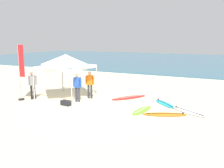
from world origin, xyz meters
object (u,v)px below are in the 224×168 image
Objects in this scene: surfboard_red at (129,97)px; person_orange at (90,83)px; person_blue at (77,86)px; surfboard_cyan at (165,104)px; surfboard_lime at (142,110)px; canopy_tent at (66,60)px; person_grey at (32,83)px; gear_bag_near_tent at (66,103)px; surfboard_orange at (165,114)px; banner_flag at (21,75)px; surfboard_white at (189,112)px.

person_orange is (-2.15, -1.19, 0.95)m from surfboard_red.
person_blue is (-2.36, -2.23, 0.95)m from surfboard_red.
surfboard_lime is at bearing -112.46° from surfboard_cyan.
canopy_tent is 1.70× the size of person_grey.
surfboard_orange is at bearing 7.85° from gear_bag_near_tent.
banner_flag reaches higher than person_orange.
surfboard_lime is 0.81× the size of surfboard_red.
surfboard_lime is 7.52m from banner_flag.
surfboard_orange is (1.25, -0.19, -0.00)m from surfboard_lime.
person_blue is (-4.03, -0.01, 0.95)m from surfboard_lime.
surfboard_orange is 5.36m from person_blue.
person_blue reaches higher than surfboard_cyan.
surfboard_red is at bearing 140.32° from surfboard_orange.
canopy_tent is 1.31× the size of surfboard_orange.
surfboard_lime and surfboard_orange have the same top height.
banner_flag is at bearing -160.11° from person_blue.
person_grey reaches higher than gear_bag_near_tent.
canopy_tent reaches higher than surfboard_cyan.
banner_flag reaches higher than surfboard_white.
person_blue is (2.86, 0.68, 0.00)m from person_grey.
person_blue is 0.50× the size of banner_flag.
person_blue reaches higher than surfboard_white.
surfboard_red is (3.59, 1.66, -2.35)m from canopy_tent.
person_orange and person_blue have the same top height.
surfboard_cyan is 0.82× the size of surfboard_white.
surfboard_white is at bearing -20.33° from surfboard_red.
person_orange reaches higher than surfboard_red.
surfboard_lime is 6.98m from person_grey.
surfboard_cyan is at bearing 28.91° from gear_bag_near_tent.
surfboard_cyan is 8.06m from person_grey.
canopy_tent reaches higher than surfboard_lime.
surfboard_red is 1.42× the size of person_blue.
surfboard_lime is 1.15× the size of person_orange.
surfboard_red is at bearing 29.12° from person_grey.
canopy_tent is 1.70× the size of person_orange.
banner_flag is (-2.01, -1.74, -0.81)m from canopy_tent.
surfboard_lime is 1.15× the size of person_blue.
person_grey is 1.00× the size of person_blue.
banner_flag reaches higher than person_grey.
surfboard_white is 1.23× the size of person_blue.
surfboard_red is at bearing 31.28° from banner_flag.
person_grey is at bearing -162.09° from surfboard_cyan.
banner_flag is at bearing -170.80° from surfboard_lime.
surfboard_orange is at bearing -135.04° from surfboard_white.
surfboard_red is 0.71× the size of banner_flag.
person_blue is (-6.25, -0.79, 0.95)m from surfboard_white.
surfboard_orange is 1.29× the size of person_blue.
canopy_tent is 1.38× the size of surfboard_white.
surfboard_lime is at bearing -160.47° from surfboard_white.
surfboard_white is (1.49, -0.99, -0.00)m from surfboard_cyan.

